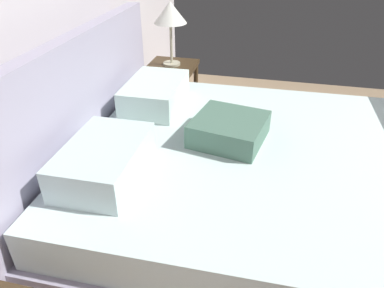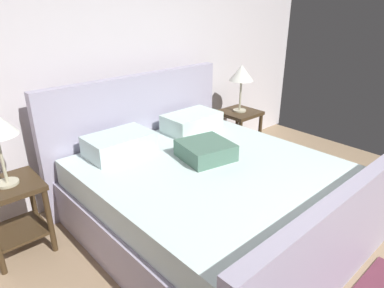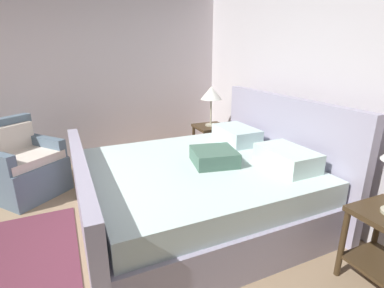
# 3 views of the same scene
# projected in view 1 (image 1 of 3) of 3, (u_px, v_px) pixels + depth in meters

# --- Properties ---
(wall_back) EXTENTS (4.96, 0.12, 2.62)m
(wall_back) POSITION_uv_depth(u_px,v_px,m) (53.00, 2.00, 2.20)
(wall_back) COLOR silver
(wall_back) RESTS_ON ground
(bed) EXTENTS (2.05, 2.23, 1.20)m
(bed) POSITION_uv_depth(u_px,v_px,m) (241.00, 183.00, 2.21)
(bed) COLOR #A8A1B9
(bed) RESTS_ON ground
(nightstand_right) EXTENTS (0.44, 0.44, 0.60)m
(nightstand_right) POSITION_uv_depth(u_px,v_px,m) (172.00, 84.00, 3.45)
(nightstand_right) COLOR #3D2C1A
(nightstand_right) RESTS_ON ground
(table_lamp_right) EXTENTS (0.29, 0.29, 0.56)m
(table_lamp_right) POSITION_uv_depth(u_px,v_px,m) (170.00, 14.00, 3.11)
(table_lamp_right) COLOR #B7B293
(table_lamp_right) RESTS_ON nightstand_right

